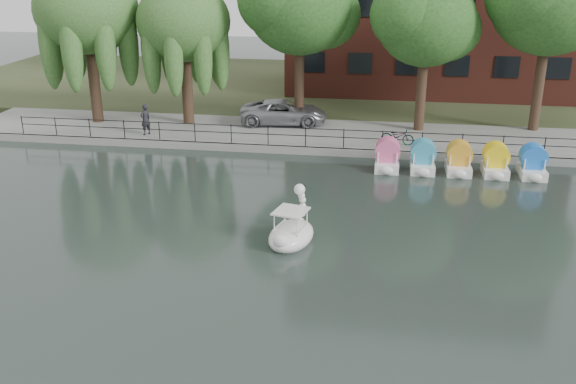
% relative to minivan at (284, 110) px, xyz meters
% --- Properties ---
extents(ground_plane, '(120.00, 120.00, 0.00)m').
position_rel_minivan_xyz_m(ground_plane, '(1.86, -17.57, -1.21)').
color(ground_plane, '#3E4C46').
extents(promenade, '(40.00, 6.00, 0.40)m').
position_rel_minivan_xyz_m(promenade, '(1.86, -1.57, -1.01)').
color(promenade, gray).
rests_on(promenade, ground_plane).
extents(kerb, '(40.00, 0.25, 0.40)m').
position_rel_minivan_xyz_m(kerb, '(1.86, -4.52, -1.01)').
color(kerb, gray).
rests_on(kerb, ground_plane).
extents(land_strip, '(60.00, 22.00, 0.36)m').
position_rel_minivan_xyz_m(land_strip, '(1.86, 12.43, -1.03)').
color(land_strip, '#47512D').
rests_on(land_strip, ground_plane).
extents(railing, '(32.00, 0.05, 1.00)m').
position_rel_minivan_xyz_m(railing, '(1.86, -4.32, -0.07)').
color(railing, black).
rests_on(railing, promenade).
extents(willow_left, '(5.88, 5.88, 9.01)m').
position_rel_minivan_xyz_m(willow_left, '(-11.14, -1.07, 5.66)').
color(willow_left, '#473323').
rests_on(willow_left, promenade).
extents(willow_mid, '(5.32, 5.32, 8.15)m').
position_rel_minivan_xyz_m(willow_mid, '(-5.64, -0.57, 5.04)').
color(willow_mid, '#473323').
rests_on(willow_mid, promenade).
extents(broadleaf_center, '(6.00, 6.00, 9.25)m').
position_rel_minivan_xyz_m(broadleaf_center, '(0.86, 0.43, 5.85)').
color(broadleaf_center, '#473323').
rests_on(broadleaf_center, promenade).
extents(broadleaf_right, '(5.40, 5.40, 8.32)m').
position_rel_minivan_xyz_m(broadleaf_right, '(7.86, -0.07, 5.18)').
color(broadleaf_right, '#473323').
rests_on(broadleaf_right, promenade).
extents(broadleaf_far, '(6.30, 6.30, 9.71)m').
position_rel_minivan_xyz_m(broadleaf_far, '(14.36, 0.93, 6.19)').
color(broadleaf_far, '#473323').
rests_on(broadleaf_far, promenade).
extents(minivan, '(3.30, 6.09, 1.62)m').
position_rel_minivan_xyz_m(minivan, '(0.00, 0.00, 0.00)').
color(minivan, gray).
rests_on(minivan, promenade).
extents(bicycle, '(0.84, 1.79, 1.00)m').
position_rel_minivan_xyz_m(bicycle, '(6.63, -3.27, -0.31)').
color(bicycle, gray).
rests_on(bicycle, promenade).
extents(pedestrian, '(0.79, 0.86, 1.98)m').
position_rel_minivan_xyz_m(pedestrian, '(-7.22, -3.46, 0.18)').
color(pedestrian, black).
rests_on(pedestrian, promenade).
extents(swan_boat, '(2.04, 2.68, 2.02)m').
position_rel_minivan_xyz_m(swan_boat, '(2.76, -15.28, -0.77)').
color(swan_boat, white).
rests_on(swan_boat, ground_plane).
extents(pedal_boat_row, '(7.95, 1.70, 1.40)m').
position_rel_minivan_xyz_m(pedal_boat_row, '(9.54, -6.31, -0.60)').
color(pedal_boat_row, white).
rests_on(pedal_boat_row, ground_plane).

